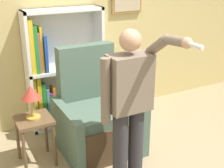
% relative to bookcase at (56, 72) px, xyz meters
% --- Properties ---
extents(wall_back, '(8.00, 0.11, 2.80)m').
position_rel_bookcase_xyz_m(wall_back, '(0.36, 0.16, 0.62)').
color(wall_back, tan).
rests_on(wall_back, ground_plane).
extents(bookcase, '(1.05, 0.28, 1.61)m').
position_rel_bookcase_xyz_m(bookcase, '(0.00, 0.00, 0.00)').
color(bookcase, white).
rests_on(bookcase, ground_plane).
extents(armchair, '(0.91, 0.86, 1.24)m').
position_rel_bookcase_xyz_m(armchair, '(0.22, -0.78, -0.40)').
color(armchair, '#4C3823').
rests_on(armchair, ground_plane).
extents(person_standing, '(0.55, 0.78, 1.61)m').
position_rel_bookcase_xyz_m(person_standing, '(0.20, -1.58, 0.13)').
color(person_standing, '#2D2D33').
rests_on(person_standing, ground_plane).
extents(side_table, '(0.39, 0.39, 0.56)m').
position_rel_bookcase_xyz_m(side_table, '(-0.53, -0.77, -0.33)').
color(side_table, brown).
rests_on(side_table, ground_plane).
extents(table_lamp, '(0.21, 0.21, 0.38)m').
position_rel_bookcase_xyz_m(table_lamp, '(-0.53, -0.77, 0.06)').
color(table_lamp, gold).
rests_on(table_lamp, side_table).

